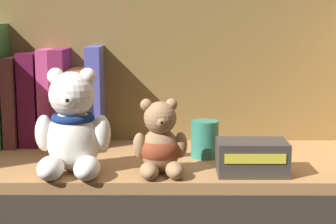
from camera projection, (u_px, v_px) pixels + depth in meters
shelf_board at (149, 164)px, 101.43cm from camera, size 80.19×30.42×2.00cm
shelf_back_panel at (152, 71)px, 114.27cm from camera, size 82.59×1.20×33.61cm
book_3 at (16, 101)px, 111.95cm from camera, size 2.37×12.42×17.96cm
book_4 at (32, 98)px, 111.85cm from camera, size 3.47×9.95×18.96cm
book_5 at (48, 97)px, 111.78cm from camera, size 2.40×9.71×19.55cm
book_6 at (63, 97)px, 111.75cm from camera, size 2.82×12.98×19.69cm
book_7 at (80, 106)px, 112.08cm from camera, size 3.23×13.34×15.68cm
book_8 at (96, 95)px, 111.68cm from camera, size 2.93×10.59×20.16cm
teddy_bear_larger at (72, 129)px, 91.06cm from camera, size 12.75×12.85×17.65cm
teddy_bear_smaller at (160, 144)px, 90.90cm from camera, size 9.31×9.82×12.64cm
pillar_candle at (205, 139)px, 101.67cm from camera, size 5.17×5.17×6.94cm
small_product_box at (252, 157)px, 91.02cm from camera, size 11.62×7.39×5.63cm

